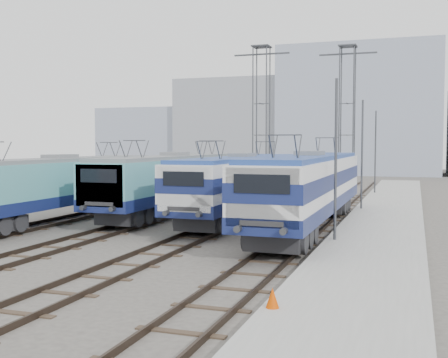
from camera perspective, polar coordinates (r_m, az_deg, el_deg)
ground at (r=24.89m, az=-9.64°, el=-6.42°), size 160.00×160.00×0.00m
platform at (r=29.85m, az=15.79°, el=-4.54°), size 4.00×70.00×0.30m
locomotive_far_left at (r=31.99m, az=-16.48°, el=-0.41°), size 2.73×17.23×3.24m
locomotive_center_left at (r=34.44m, az=-5.13°, el=0.07°), size 2.79×17.58×3.31m
locomotive_center_right at (r=32.37m, az=1.79°, el=-0.07°), size 2.76×17.47×3.28m
locomotive_far_right at (r=28.11m, az=8.61°, el=-0.46°), size 2.90×18.36×3.45m
catenary_tower_west at (r=45.14m, az=3.81°, el=6.56°), size 4.50×1.20×12.00m
catenary_tower_east at (r=45.88m, az=12.38°, el=6.43°), size 4.50×1.20×12.00m
mast_front at (r=23.75m, az=11.27°, el=1.58°), size 0.12×0.12×7.00m
mast_mid at (r=35.67m, az=13.84°, el=2.20°), size 0.12×0.12×7.00m
mast_rear at (r=47.63m, az=15.12°, el=2.50°), size 0.12×0.12×7.00m
safety_cone at (r=14.05m, az=4.94°, el=-11.93°), size 0.33×0.33×0.50m
building_west at (r=87.44m, az=1.77°, el=5.36°), size 18.00×12.00×14.00m
building_center at (r=84.01m, az=13.67°, el=6.70°), size 22.00×14.00×18.00m
building_far_west at (r=93.38m, az=-7.68°, el=3.99°), size 14.00×10.00×10.00m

